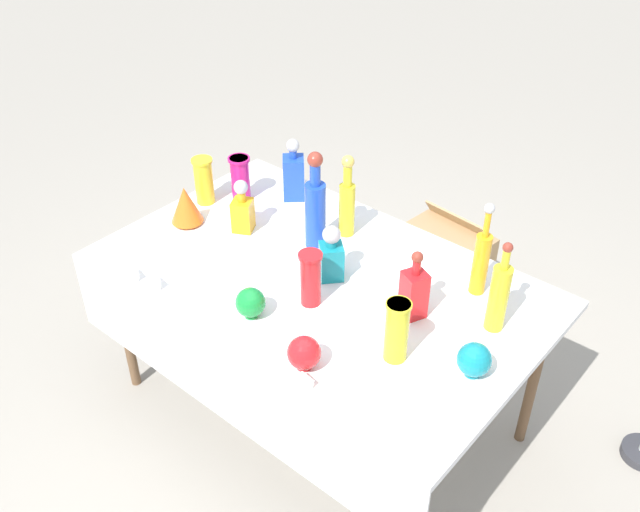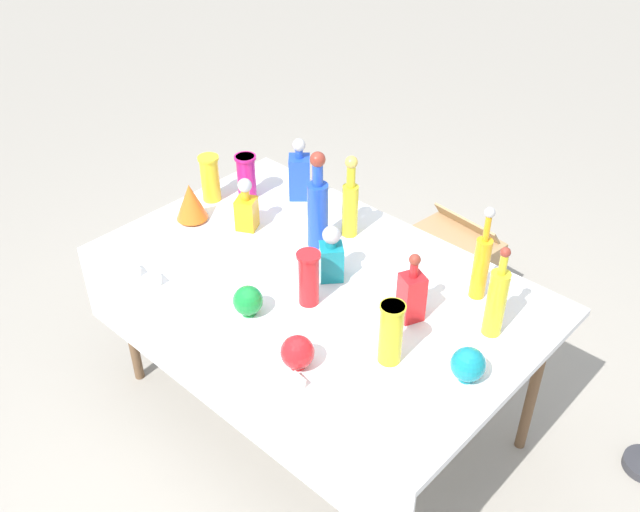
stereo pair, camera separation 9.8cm
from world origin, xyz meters
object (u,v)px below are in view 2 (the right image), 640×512
square_decanter_0 (246,208)px  round_bowl_0 (248,301)px  slender_vase_3 (210,177)px  round_bowl_1 (468,364)px  tall_bottle_0 (318,208)px  cardboard_box_behind_left (452,266)px  slender_vase_0 (391,332)px  round_bowl_2 (297,352)px  tall_bottle_3 (481,263)px  slender_vase_2 (246,175)px  square_decanter_2 (299,174)px  slender_vase_1 (309,277)px  square_decanter_1 (331,255)px  tall_bottle_2 (496,300)px  tall_bottle_1 (350,202)px  square_decanter_3 (412,294)px  fluted_vase_0 (191,202)px

square_decanter_0 → round_bowl_0: square_decanter_0 is taller
slender_vase_3 → round_bowl_1: (1.49, -0.17, -0.05)m
tall_bottle_0 → cardboard_box_behind_left: size_ratio=0.90×
slender_vase_0 → round_bowl_2: (-0.20, -0.24, -0.06)m
tall_bottle_3 → slender_vase_2: size_ratio=1.86×
tall_bottle_3 → square_decanter_2: 1.00m
square_decanter_0 → slender_vase_1: size_ratio=1.09×
slender_vase_2 → cardboard_box_behind_left: bearing=54.5°
square_decanter_1 → square_decanter_2: size_ratio=0.80×
tall_bottle_3 → round_bowl_1: bearing=-61.5°
tall_bottle_0 → round_bowl_1: 0.92m
slender_vase_3 → tall_bottle_2: bearing=3.4°
square_decanter_1 → slender_vase_0: (0.45, -0.21, 0.02)m
tall_bottle_1 → slender_vase_0: 0.77m
slender_vase_2 → round_bowl_0: size_ratio=1.77×
square_decanter_1 → round_bowl_1: square_decanter_1 is taller
tall_bottle_0 → slender_vase_0: size_ratio=1.82×
tall_bottle_3 → square_decanter_1: bearing=-148.8°
cardboard_box_behind_left → round_bowl_2: bearing=-77.8°
square_decanter_1 → slender_vase_2: size_ratio=1.12×
round_bowl_0 → square_decanter_0: bearing=138.0°
slender_vase_1 → cardboard_box_behind_left: slender_vase_1 is taller
round_bowl_2 → cardboard_box_behind_left: round_bowl_2 is taller
tall_bottle_1 → round_bowl_1: size_ratio=2.99×
square_decanter_1 → slender_vase_1: bearing=-76.3°
tall_bottle_2 → square_decanter_1: 0.65m
slender_vase_3 → tall_bottle_0: bearing=6.2°
tall_bottle_2 → tall_bottle_3: size_ratio=0.94×
square_decanter_3 → round_bowl_2: 0.48m
tall_bottle_1 → square_decanter_1: bearing=-62.3°
round_bowl_1 → round_bowl_2: round_bowl_1 is taller
tall_bottle_3 → slender_vase_1: bearing=-133.6°
tall_bottle_0 → round_bowl_1: size_ratio=3.46×
tall_bottle_0 → tall_bottle_1: size_ratio=1.16×
tall_bottle_1 → square_decanter_0: 0.44m
slender_vase_0 → round_bowl_0: (-0.52, -0.16, -0.06)m
tall_bottle_1 → tall_bottle_3: 0.62m
slender_vase_2 → round_bowl_0: (0.62, -0.56, -0.05)m
tall_bottle_2 → tall_bottle_3: bearing=136.9°
tall_bottle_3 → square_decanter_1: tall_bottle_3 is taller
slender_vase_1 → cardboard_box_behind_left: bearing=95.4°
square_decanter_1 → slender_vase_1: size_ratio=1.06×
square_decanter_2 → square_decanter_3: bearing=-20.8°
slender_vase_0 → cardboard_box_behind_left: (-0.53, 1.26, -0.69)m
tall_bottle_2 → square_decanter_3: bearing=-153.2°
round_bowl_1 → slender_vase_0: bearing=-157.5°
tall_bottle_2 → square_decanter_3: (-0.26, -0.13, -0.04)m
square_decanter_2 → round_bowl_2: bearing=-46.2°
fluted_vase_0 → round_bowl_2: fluted_vase_0 is taller
slender_vase_1 → fluted_vase_0: (-0.76, 0.06, -0.03)m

